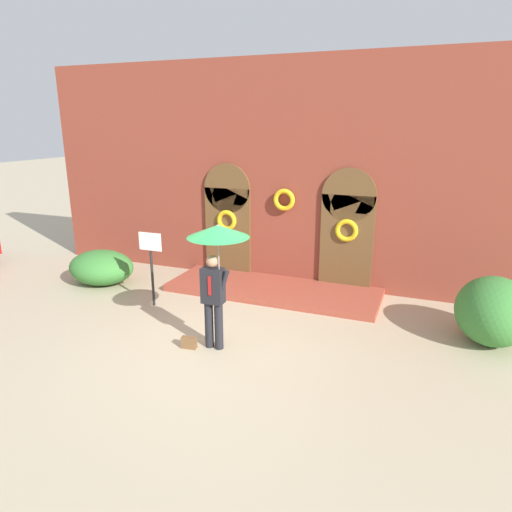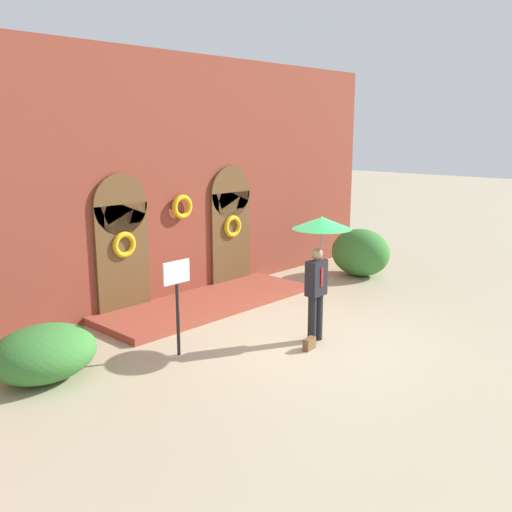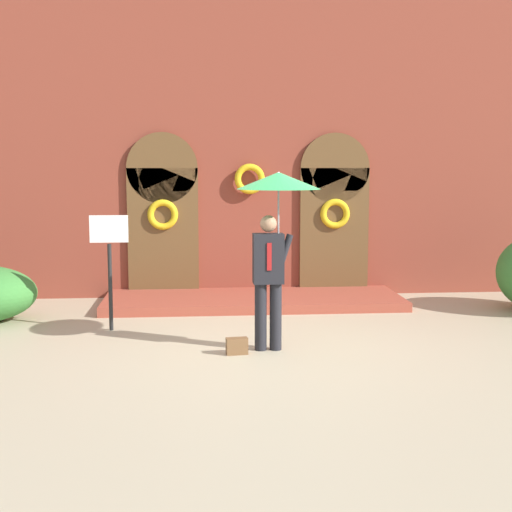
# 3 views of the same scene
# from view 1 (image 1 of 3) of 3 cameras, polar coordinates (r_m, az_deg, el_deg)

# --- Properties ---
(ground_plane) EXTENTS (80.00, 80.00, 0.00)m
(ground_plane) POSITION_cam_1_polar(r_m,az_deg,el_deg) (8.78, -4.75, -11.21)
(ground_plane) COLOR tan
(building_facade) EXTENTS (14.00, 2.30, 5.60)m
(building_facade) POSITION_cam_1_polar(r_m,az_deg,el_deg) (11.73, 4.05, 9.55)
(building_facade) COLOR brown
(building_facade) RESTS_ON ground
(person_with_umbrella) EXTENTS (1.10, 1.10, 2.36)m
(person_with_umbrella) POSITION_cam_1_polar(r_m,az_deg,el_deg) (8.02, -4.92, 0.79)
(person_with_umbrella) COLOR black
(person_with_umbrella) RESTS_ON ground
(handbag) EXTENTS (0.29, 0.16, 0.22)m
(handbag) POSITION_cam_1_polar(r_m,az_deg,el_deg) (8.74, -8.38, -10.66)
(handbag) COLOR brown
(handbag) RESTS_ON ground
(sign_post) EXTENTS (0.56, 0.06, 1.72)m
(sign_post) POSITION_cam_1_polar(r_m,az_deg,el_deg) (10.47, -12.99, -0.12)
(sign_post) COLOR black
(sign_post) RESTS_ON ground
(shrub_left) EXTENTS (1.73, 1.40, 0.88)m
(shrub_left) POSITION_cam_1_polar(r_m,az_deg,el_deg) (12.52, -18.76, -1.35)
(shrub_left) COLOR #387A33
(shrub_left) RESTS_ON ground
(shrub_right) EXTENTS (1.38, 1.65, 1.29)m
(shrub_right) POSITION_cam_1_polar(r_m,az_deg,el_deg) (9.74, 27.57, -6.11)
(shrub_right) COLOR #387A33
(shrub_right) RESTS_ON ground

